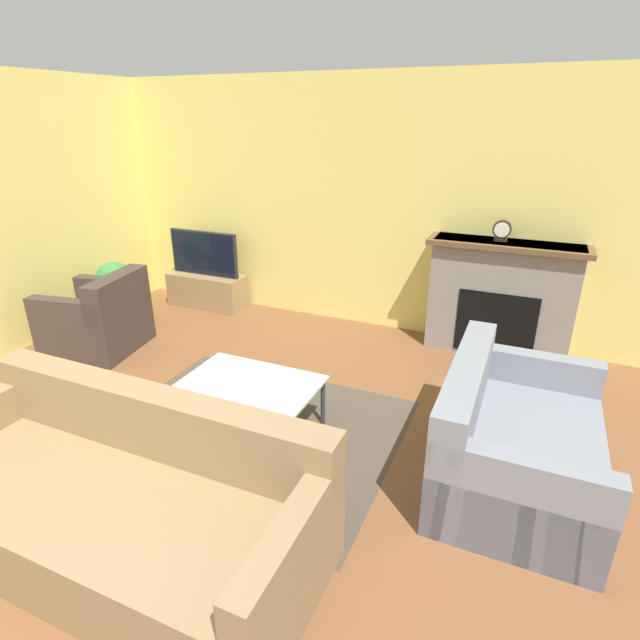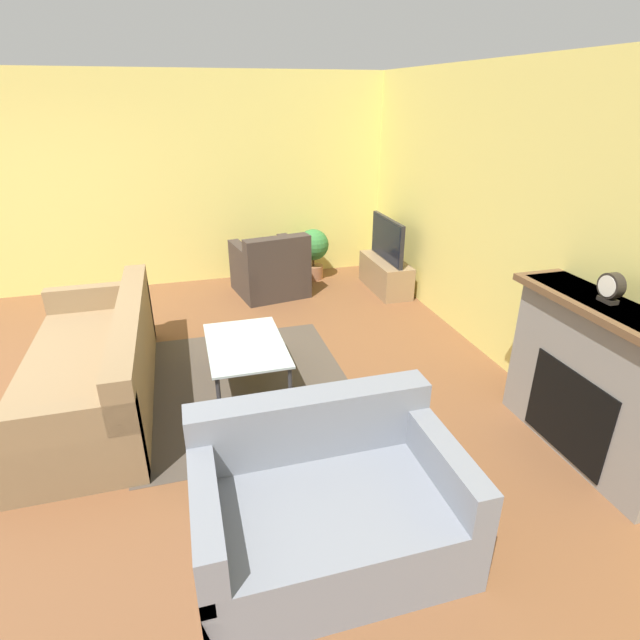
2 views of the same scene
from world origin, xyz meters
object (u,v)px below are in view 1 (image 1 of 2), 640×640
at_px(coffee_table, 251,386).
at_px(potted_plant, 116,285).
at_px(mantel_clock, 502,230).
at_px(tv, 204,253).
at_px(armchair_by_window, 99,322).
at_px(couch_loveseat, 512,444).
at_px(couch_sectional, 119,503).

bearing_deg(coffee_table, potted_plant, 153.34).
xyz_separation_m(potted_plant, mantel_clock, (4.13, 0.90, 0.83)).
bearing_deg(tv, armchair_by_window, -100.45).
bearing_deg(coffee_table, couch_loveseat, 5.75).
bearing_deg(mantel_clock, coffee_table, -123.94).
distance_m(tv, armchair_by_window, 1.57).
bearing_deg(armchair_by_window, mantel_clock, 103.22).
bearing_deg(couch_loveseat, mantel_clock, 10.38).
height_order(tv, couch_loveseat, tv).
distance_m(couch_loveseat, armchair_by_window, 4.10).
bearing_deg(mantel_clock, couch_loveseat, -79.62).
relative_size(couch_sectional, mantel_clock, 11.75).
distance_m(armchair_by_window, coffee_table, 2.30).
height_order(couch_loveseat, potted_plant, couch_loveseat).
height_order(couch_sectional, coffee_table, couch_sectional).
bearing_deg(armchair_by_window, tv, 159.48).
bearing_deg(armchair_by_window, couch_sectional, 38.08).
xyz_separation_m(couch_sectional, armchair_by_window, (-2.11, 1.89, 0.02)).
relative_size(coffee_table, mantel_clock, 5.08).
relative_size(armchair_by_window, mantel_clock, 4.82).
distance_m(armchair_by_window, mantel_clock, 4.14).
bearing_deg(tv, couch_loveseat, -27.04).
height_order(armchair_by_window, potted_plant, armchair_by_window).
relative_size(armchair_by_window, potted_plant, 1.37).
xyz_separation_m(couch_loveseat, coffee_table, (-1.87, -0.19, 0.09)).
bearing_deg(potted_plant, couch_sectional, -45.53).
bearing_deg(mantel_clock, potted_plant, -167.65).
height_order(tv, potted_plant, tv).
distance_m(armchair_by_window, potted_plant, 0.82).
xyz_separation_m(couch_sectional, couch_loveseat, (1.97, 1.45, 0.00)).
bearing_deg(armchair_by_window, couch_loveseat, 73.75).
bearing_deg(tv, potted_plant, -130.94).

